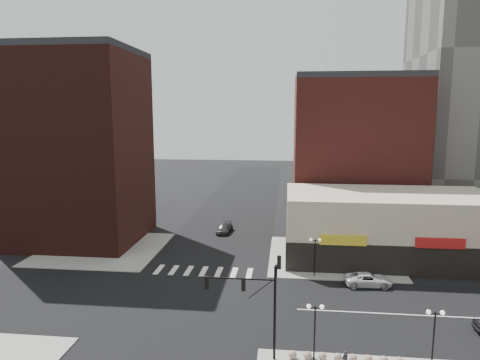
{
  "coord_description": "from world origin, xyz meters",
  "views": [
    {
      "loc": [
        8.84,
        -36.3,
        17.44
      ],
      "look_at": [
        4.4,
        4.11,
        11.0
      ],
      "focal_mm": 32.0,
      "sensor_mm": 36.0,
      "label": 1
    }
  ],
  "objects_px": {
    "dark_sedan_north": "(225,228)",
    "street_lamp_se_b": "(435,324)",
    "street_lamp_se_a": "(315,318)",
    "street_lamp_ne": "(315,247)",
    "white_suv": "(368,280)",
    "traffic_signal": "(261,292)"
  },
  "relations": [
    {
      "from": "dark_sedan_north",
      "to": "street_lamp_se_b",
      "type": "bearing_deg",
      "value": -53.87
    },
    {
      "from": "street_lamp_se_a",
      "to": "street_lamp_se_b",
      "type": "height_order",
      "value": "same"
    },
    {
      "from": "street_lamp_se_a",
      "to": "street_lamp_ne",
      "type": "height_order",
      "value": "same"
    },
    {
      "from": "street_lamp_se_b",
      "to": "dark_sedan_north",
      "type": "bearing_deg",
      "value": 120.86
    },
    {
      "from": "white_suv",
      "to": "dark_sedan_north",
      "type": "xyz_separation_m",
      "value": [
        -17.3,
        17.68,
        -0.01
      ]
    },
    {
      "from": "street_lamp_ne",
      "to": "dark_sedan_north",
      "type": "relative_size",
      "value": 0.93
    },
    {
      "from": "street_lamp_ne",
      "to": "dark_sedan_north",
      "type": "xyz_separation_m",
      "value": [
        -12.0,
        15.8,
        -2.64
      ]
    },
    {
      "from": "street_lamp_se_a",
      "to": "white_suv",
      "type": "xyz_separation_m",
      "value": [
        6.3,
        14.12,
        -2.63
      ]
    },
    {
      "from": "traffic_signal",
      "to": "dark_sedan_north",
      "type": "height_order",
      "value": "traffic_signal"
    },
    {
      "from": "traffic_signal",
      "to": "street_lamp_se_a",
      "type": "xyz_separation_m",
      "value": [
        3.76,
        -0.17,
        -1.67
      ]
    },
    {
      "from": "traffic_signal",
      "to": "street_lamp_se_b",
      "type": "height_order",
      "value": "traffic_signal"
    },
    {
      "from": "street_lamp_se_b",
      "to": "traffic_signal",
      "type": "bearing_deg",
      "value": 179.18
    },
    {
      "from": "white_suv",
      "to": "dark_sedan_north",
      "type": "height_order",
      "value": "white_suv"
    },
    {
      "from": "street_lamp_ne",
      "to": "dark_sedan_north",
      "type": "height_order",
      "value": "street_lamp_ne"
    },
    {
      "from": "street_lamp_se_b",
      "to": "white_suv",
      "type": "relative_size",
      "value": 0.88
    },
    {
      "from": "white_suv",
      "to": "traffic_signal",
      "type": "bearing_deg",
      "value": 140.07
    },
    {
      "from": "street_lamp_se_b",
      "to": "street_lamp_ne",
      "type": "distance_m",
      "value": 17.46
    },
    {
      "from": "traffic_signal",
      "to": "white_suv",
      "type": "height_order",
      "value": "traffic_signal"
    },
    {
      "from": "street_lamp_se_a",
      "to": "street_lamp_ne",
      "type": "bearing_deg",
      "value": 86.42
    },
    {
      "from": "traffic_signal",
      "to": "white_suv",
      "type": "xyz_separation_m",
      "value": [
        10.07,
        13.95,
        -4.3
      ]
    },
    {
      "from": "traffic_signal",
      "to": "white_suv",
      "type": "bearing_deg",
      "value": 54.19
    },
    {
      "from": "dark_sedan_north",
      "to": "traffic_signal",
      "type": "bearing_deg",
      "value": -71.84
    }
  ]
}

